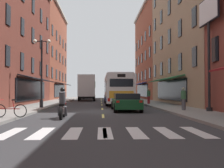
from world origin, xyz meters
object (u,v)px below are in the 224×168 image
at_px(bicycle_near, 10,110).
at_px(pedestrian_far, 149,96).
at_px(sedan_mid, 126,102).
at_px(pedestrian_mid, 184,98).
at_px(street_lamp_twin, 42,70).
at_px(billboard_sign, 209,22).
at_px(sedan_near, 89,95).
at_px(motorcycle_rider, 63,105).
at_px(box_truck, 87,88).
at_px(transit_bus, 117,89).

xyz_separation_m(bicycle_near, pedestrian_far, (9.62, 14.82, 0.46)).
xyz_separation_m(sedan_mid, bicycle_near, (-6.43, -6.21, -0.17)).
xyz_separation_m(bicycle_near, pedestrian_mid, (10.35, 4.98, 0.44)).
xyz_separation_m(bicycle_near, street_lamp_twin, (-0.23, 8.50, 2.69)).
relative_size(billboard_sign, sedan_near, 1.78).
bearing_deg(sedan_near, motorcycle_rider, -89.79).
height_order(box_truck, bicycle_near, box_truck).
bearing_deg(pedestrian_far, transit_bus, -55.87).
bearing_deg(sedan_near, transit_bus, -79.03).
height_order(pedestrian_mid, pedestrian_far, pedestrian_far).
bearing_deg(motorcycle_rider, billboard_sign, 19.29).
relative_size(transit_bus, street_lamp_twin, 2.11).
distance_m(motorcycle_rider, street_lamp_twin, 8.65).
bearing_deg(pedestrian_far, pedestrian_mid, 54.69).
bearing_deg(billboard_sign, bicycle_near, -161.57).
relative_size(sedan_near, street_lamp_twin, 0.78).
bearing_deg(box_truck, motorcycle_rider, -90.00).
bearing_deg(bicycle_near, billboard_sign, 18.43).
distance_m(billboard_sign, motorcycle_rider, 11.14).
relative_size(pedestrian_mid, pedestrian_far, 0.98).
bearing_deg(bicycle_near, sedan_mid, 43.99).
xyz_separation_m(sedan_near, motorcycle_rider, (0.13, -35.49, 0.02)).
height_order(box_truck, sedan_mid, box_truck).
height_order(transit_bus, street_lamp_twin, street_lamp_twin).
xyz_separation_m(motorcycle_rider, pedestrian_mid, (7.82, 4.29, 0.24)).
xyz_separation_m(motorcycle_rider, street_lamp_twin, (-2.76, 7.82, 2.49)).
bearing_deg(pedestrian_mid, transit_bus, 170.90).
height_order(sedan_near, street_lamp_twin, street_lamp_twin).
relative_size(transit_bus, sedan_mid, 2.45).
height_order(sedan_mid, bicycle_near, sedan_mid).
distance_m(motorcycle_rider, bicycle_near, 2.63).
bearing_deg(pedestrian_mid, bicycle_near, -93.70).
distance_m(box_truck, street_lamp_twin, 19.22).
xyz_separation_m(billboard_sign, box_truck, (-9.21, 23.56, -4.12)).
bearing_deg(pedestrian_far, box_truck, -100.34).
relative_size(sedan_near, sedan_mid, 0.90).
bearing_deg(sedan_mid, billboard_sign, -23.34).
bearing_deg(sedan_mid, pedestrian_far, 69.69).
bearing_deg(pedestrian_far, sedan_mid, 30.13).
bearing_deg(pedestrian_mid, street_lamp_twin, -137.84).
height_order(sedan_near, motorcycle_rider, motorcycle_rider).
distance_m(box_truck, pedestrian_far, 14.54).
distance_m(motorcycle_rider, pedestrian_far, 15.81).
bearing_deg(sedan_mid, motorcycle_rider, -125.24).
distance_m(sedan_mid, bicycle_near, 8.94).
xyz_separation_m(transit_bus, motorcycle_rider, (-3.83, -15.08, -0.96)).
bearing_deg(box_truck, transit_bus, -71.92).
bearing_deg(street_lamp_twin, motorcycle_rider, -70.55).
bearing_deg(street_lamp_twin, transit_bus, 47.81).
distance_m(bicycle_near, street_lamp_twin, 8.92).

